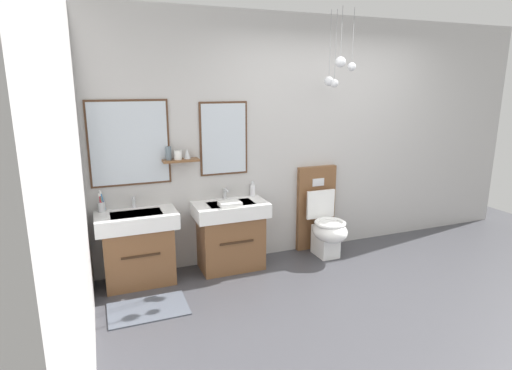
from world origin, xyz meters
The scene contains 12 objects.
ground_plane centered at (0.00, 0.00, -0.05)m, with size 6.69×4.71×0.10m, color #3D3D42.
wall_back centered at (-0.03, 1.69, 1.33)m, with size 5.49×0.65×2.66m.
wall_left centered at (-2.68, 0.00, 1.33)m, with size 0.12×3.51×2.66m, color #B7B5B2.
bath_mat centered at (-2.19, 0.87, 0.01)m, with size 0.68×0.44×0.01m, color #474C56.
vanity_sink_left centered at (-2.19, 1.45, 0.38)m, with size 0.77×0.45×0.73m.
tap_on_left_sink centered at (-2.19, 1.61, 0.80)m, with size 0.03×0.13×0.11m.
vanity_sink_right centered at (-1.24, 1.45, 0.38)m, with size 0.77×0.45×0.73m.
tap_on_right_sink centered at (-1.24, 1.61, 0.80)m, with size 0.03×0.13×0.11m.
toilet centered at (-0.12, 1.43, 0.38)m, with size 0.48×0.62×1.00m.
toothbrush_cup centered at (-2.49, 1.59, 0.78)m, with size 0.07×0.07×0.21m.
soap_dispenser centered at (-0.93, 1.60, 0.80)m, with size 0.06×0.06×0.17m.
folded_hand_towel centered at (-1.28, 1.32, 0.75)m, with size 0.22×0.16×0.04m, color white.
Camera 1 is at (-2.50, -2.53, 1.93)m, focal length 29.15 mm.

